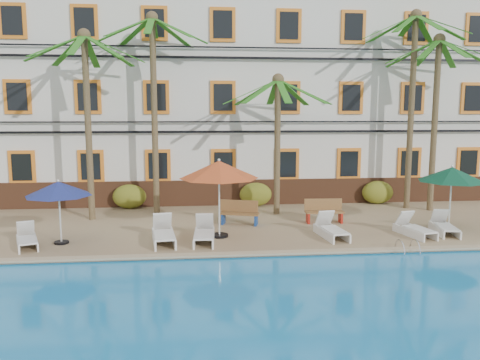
{
  "coord_description": "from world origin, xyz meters",
  "views": [
    {
      "loc": [
        -2.82,
        -14.61,
        4.52
      ],
      "look_at": [
        -1.1,
        3.0,
        2.0
      ],
      "focal_mm": 35.0,
      "sensor_mm": 36.0,
      "label": 1
    }
  ],
  "objects": [
    {
      "name": "ground",
      "position": [
        0.0,
        0.0,
        0.0
      ],
      "size": [
        100.0,
        100.0,
        0.0
      ],
      "primitive_type": "plane",
      "color": "#384C23",
      "rests_on": "ground"
    },
    {
      "name": "pool_deck",
      "position": [
        0.0,
        5.0,
        0.12
      ],
      "size": [
        30.0,
        12.0,
        0.25
      ],
      "primitive_type": "cube",
      "color": "tan",
      "rests_on": "ground"
    },
    {
      "name": "pool_coping",
      "position": [
        0.0,
        -0.9,
        0.28
      ],
      "size": [
        30.0,
        0.35,
        0.06
      ],
      "primitive_type": "cube",
      "color": "tan",
      "rests_on": "pool_deck"
    },
    {
      "name": "hotel_building",
      "position": [
        0.0,
        9.98,
        5.37
      ],
      "size": [
        25.4,
        6.44,
        10.22
      ],
      "color": "silver",
      "rests_on": "pool_deck"
    },
    {
      "name": "palm_a",
      "position": [
        -7.02,
        4.53,
        5.14
      ],
      "size": [
        4.58,
        4.58,
        7.53
      ],
      "color": "brown",
      "rests_on": "pool_deck"
    },
    {
      "name": "palm_b",
      "position": [
        -4.49,
        5.52,
        5.65
      ],
      "size": [
        4.58,
        4.58,
        8.42
      ],
      "color": "brown",
      "rests_on": "pool_deck"
    },
    {
      "name": "palm_c",
      "position": [
        0.65,
        4.83,
        4.18
      ],
      "size": [
        4.58,
        4.58,
        5.92
      ],
      "color": "brown",
      "rests_on": "pool_deck"
    },
    {
      "name": "palm_d",
      "position": [
        6.79,
        5.52,
        5.83
      ],
      "size": [
        4.58,
        4.58,
        8.74
      ],
      "color": "brown",
      "rests_on": "pool_deck"
    },
    {
      "name": "palm_e",
      "position": [
        7.6,
        4.95,
        5.21
      ],
      "size": [
        4.58,
        4.58,
        7.65
      ],
      "color": "brown",
      "rests_on": "pool_deck"
    },
    {
      "name": "shrub_left",
      "position": [
        -5.79,
        6.6,
        0.8
      ],
      "size": [
        1.5,
        0.9,
        1.1
      ],
      "primitive_type": "ellipsoid",
      "color": "#255317",
      "rests_on": "pool_deck"
    },
    {
      "name": "shrub_mid",
      "position": [
        -0.03,
        6.6,
        0.8
      ],
      "size": [
        1.5,
        0.9,
        1.1
      ],
      "primitive_type": "ellipsoid",
      "color": "#255317",
      "rests_on": "pool_deck"
    },
    {
      "name": "shrub_right",
      "position": [
        5.84,
        6.6,
        0.8
      ],
      "size": [
        1.5,
        0.9,
        1.1
      ],
      "primitive_type": "ellipsoid",
      "color": "#255317",
      "rests_on": "pool_deck"
    },
    {
      "name": "umbrella_blue",
      "position": [
        -7.26,
        0.94,
        2.08
      ],
      "size": [
        2.14,
        2.14,
        2.15
      ],
      "color": "black",
      "rests_on": "pool_deck"
    },
    {
      "name": "umbrella_red",
      "position": [
        -1.99,
        1.29,
        2.6
      ],
      "size": [
        2.75,
        2.75,
        2.75
      ],
      "color": "black",
      "rests_on": "pool_deck"
    },
    {
      "name": "umbrella_green",
      "position": [
        6.53,
        1.47,
        2.3
      ],
      "size": [
        2.41,
        2.41,
        2.41
      ],
      "color": "black",
      "rests_on": "pool_deck"
    },
    {
      "name": "lounger_a",
      "position": [
        -8.26,
        0.66,
        0.5
      ],
      "size": [
        1.15,
        1.74,
        0.77
      ],
      "color": "white",
      "rests_on": "pool_deck"
    },
    {
      "name": "lounger_b",
      "position": [
        -3.89,
        0.71,
        0.55
      ],
      "size": [
        0.93,
        2.02,
        0.92
      ],
      "color": "white",
      "rests_on": "pool_deck"
    },
    {
      "name": "lounger_c",
      "position": [
        -2.54,
        0.7,
        0.54
      ],
      "size": [
        0.77,
        1.9,
        0.88
      ],
      "color": "white",
      "rests_on": "pool_deck"
    },
    {
      "name": "lounger_d",
      "position": [
        1.88,
        0.87,
        0.53
      ],
      "size": [
        0.85,
        1.87,
        0.86
      ],
      "color": "white",
      "rests_on": "pool_deck"
    },
    {
      "name": "lounger_e",
      "position": [
        4.85,
        0.78,
        0.51
      ],
      "size": [
        0.95,
        1.81,
        0.81
      ],
      "color": "white",
      "rests_on": "pool_deck"
    },
    {
      "name": "lounger_f",
      "position": [
        6.07,
        0.96,
        0.51
      ],
      "size": [
        0.93,
        1.8,
        0.81
      ],
      "color": "white",
      "rests_on": "pool_deck"
    },
    {
      "name": "bench_left",
      "position": [
        -1.09,
        3.09,
        0.72
      ],
      "size": [
        1.57,
        0.89,
        0.93
      ],
      "color": "olive",
      "rests_on": "pool_deck"
    },
    {
      "name": "bench_right",
      "position": [
        2.24,
        3.08,
        0.72
      ],
      "size": [
        1.52,
        0.54,
        0.93
      ],
      "color": "olive",
      "rests_on": "pool_deck"
    },
    {
      "name": "pool_ladder",
      "position": [
        3.78,
        -1.0,
        0.25
      ],
      "size": [
        0.54,
        0.74,
        0.74
      ],
      "color": "silver",
      "rests_on": "ground"
    }
  ]
}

